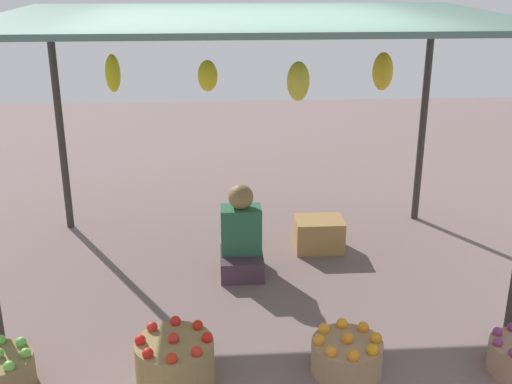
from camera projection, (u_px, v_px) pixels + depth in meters
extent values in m
plane|color=#7A6360|center=(252.00, 273.00, 5.46)|extent=(14.00, 14.00, 0.00)
cylinder|color=#38332D|center=(60.00, 125.00, 6.03)|extent=(0.07, 0.07, 2.10)
cylinder|color=#38332D|center=(423.00, 119.00, 6.24)|extent=(0.07, 0.07, 2.10)
cube|color=#4F6E60|center=(251.00, 17.00, 4.72)|extent=(3.81, 2.52, 0.04)
ellipsoid|color=yellow|center=(113.00, 73.00, 5.05)|extent=(0.12, 0.12, 0.30)
ellipsoid|color=yellow|center=(208.00, 76.00, 4.94)|extent=(0.15, 0.15, 0.24)
ellipsoid|color=yellow|center=(298.00, 81.00, 4.72)|extent=(0.17, 0.17, 0.29)
ellipsoid|color=yellow|center=(383.00, 71.00, 5.13)|extent=(0.17, 0.17, 0.31)
cube|color=#46323D|center=(242.00, 263.00, 5.42)|extent=(0.36, 0.44, 0.18)
cube|color=#2A6241|center=(241.00, 230.00, 5.37)|extent=(0.34, 0.22, 0.40)
sphere|color=olive|center=(241.00, 197.00, 5.27)|extent=(0.21, 0.21, 0.21)
cylinder|color=olive|center=(1.00, 372.00, 3.96)|extent=(0.41, 0.41, 0.22)
sphere|color=#67B73F|center=(25.00, 353.00, 3.93)|extent=(0.07, 0.07, 0.07)
sphere|color=#69B64C|center=(21.00, 342.00, 4.04)|extent=(0.07, 0.07, 0.07)
sphere|color=#62B947|center=(0.00, 340.00, 4.06)|extent=(0.07, 0.07, 0.07)
sphere|color=#69BB41|center=(9.00, 366.00, 3.80)|extent=(0.07, 0.07, 0.07)
cylinder|color=olive|center=(175.00, 362.00, 3.99)|extent=(0.49, 0.49, 0.30)
sphere|color=red|center=(174.00, 338.00, 3.93)|extent=(0.07, 0.07, 0.07)
sphere|color=red|center=(207.00, 338.00, 3.95)|extent=(0.07, 0.07, 0.07)
sphere|color=red|center=(198.00, 325.00, 4.08)|extent=(0.07, 0.07, 0.07)
sphere|color=red|center=(175.00, 321.00, 4.13)|extent=(0.07, 0.07, 0.07)
sphere|color=red|center=(152.00, 327.00, 4.06)|extent=(0.07, 0.07, 0.07)
sphere|color=red|center=(140.00, 340.00, 3.92)|extent=(0.07, 0.07, 0.07)
sphere|color=red|center=(148.00, 353.00, 3.79)|extent=(0.07, 0.07, 0.07)
sphere|color=red|center=(172.00, 358.00, 3.74)|extent=(0.07, 0.07, 0.07)
sphere|color=red|center=(197.00, 352.00, 3.81)|extent=(0.07, 0.07, 0.07)
cylinder|color=tan|center=(347.00, 356.00, 4.13)|extent=(0.46, 0.46, 0.21)
sphere|color=orange|center=(348.00, 338.00, 4.08)|extent=(0.08, 0.08, 0.08)
sphere|color=orange|center=(376.00, 338.00, 4.10)|extent=(0.08, 0.08, 0.08)
sphere|color=orange|center=(363.00, 327.00, 4.22)|extent=(0.08, 0.08, 0.08)
sphere|color=orange|center=(342.00, 324.00, 4.26)|extent=(0.08, 0.08, 0.08)
sphere|color=orange|center=(324.00, 329.00, 4.20)|extent=(0.08, 0.08, 0.08)
sphere|color=orange|center=(319.00, 340.00, 4.07)|extent=(0.08, 0.08, 0.08)
sphere|color=orange|center=(331.00, 352.00, 3.95)|extent=(0.08, 0.08, 0.08)
sphere|color=orange|center=(354.00, 356.00, 3.91)|extent=(0.08, 0.08, 0.08)
sphere|color=orange|center=(373.00, 350.00, 3.97)|extent=(0.08, 0.08, 0.08)
sphere|color=#832E66|center=(512.00, 327.00, 4.24)|extent=(0.06, 0.06, 0.06)
sphere|color=#883371|center=(498.00, 332.00, 4.18)|extent=(0.06, 0.06, 0.06)
sphere|color=#7E376B|center=(498.00, 342.00, 4.07)|extent=(0.06, 0.06, 0.06)
cube|color=#AB7F47|center=(319.00, 234.00, 5.85)|extent=(0.44, 0.33, 0.29)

